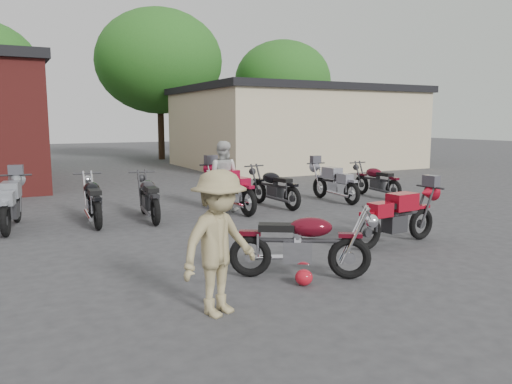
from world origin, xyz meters
name	(u,v)px	position (x,y,z in m)	size (l,w,h in m)	color
ground	(339,271)	(0.00, 0.00, 0.00)	(90.00, 90.00, 0.00)	#333335
stucco_building	(294,130)	(8.50, 15.00, 1.75)	(10.00, 8.00, 3.50)	#C4B68C
tree_2	(160,81)	(4.00, 22.00, 4.40)	(7.04, 7.04, 8.80)	#1B5516
tree_3	(283,95)	(12.00, 22.00, 3.80)	(6.08, 6.08, 7.60)	#1B5516
vintage_motorcycle	(303,240)	(-0.68, -0.04, 0.56)	(1.93, 0.64, 1.12)	#530A16
sportbike	(397,214)	(1.90, 0.82, 0.55)	(1.91, 0.63, 1.11)	#A60D1F
helmet	(304,277)	(-0.83, -0.32, 0.11)	(0.24, 0.24, 0.22)	#B41321
person_light	(222,176)	(0.48, 5.39, 0.86)	(0.84, 0.65, 1.72)	silver
person_tan	(219,243)	(-2.24, -0.71, 0.84)	(1.08, 0.62, 1.68)	tan
row_bike_1	(11,201)	(-4.22, 5.46, 0.58)	(1.99, 0.66, 1.16)	gray
row_bike_2	(93,197)	(-2.63, 5.26, 0.57)	(1.97, 0.65, 1.14)	black
row_bike_3	(149,195)	(-1.44, 5.13, 0.56)	(1.94, 0.64, 1.12)	#262528
row_bike_4	(230,187)	(0.61, 5.20, 0.61)	(2.12, 0.70, 1.23)	#A40D2D
row_bike_5	(274,185)	(1.89, 5.30, 0.56)	(1.94, 0.64, 1.12)	black
row_bike_6	(334,181)	(3.81, 5.29, 0.56)	(1.92, 0.63, 1.12)	gray
row_bike_7	(376,179)	(5.32, 5.32, 0.54)	(1.85, 0.61, 1.07)	#4B0916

